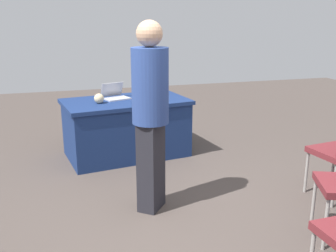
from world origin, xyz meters
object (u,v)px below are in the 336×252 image
object	(u,v)px
laptop_silver	(115,96)
table_foreground	(126,128)
person_attendee_standing	(150,108)
scissors_red	(153,99)
yarn_ball	(99,98)

from	to	relation	value
laptop_silver	table_foreground	bearing A→B (deg)	114.66
person_attendee_standing	laptop_silver	bearing A→B (deg)	-138.79
person_attendee_standing	scissors_red	size ratio (longest dim) A/B	10.03
yarn_ball	table_foreground	bearing A→B (deg)	-162.76
table_foreground	yarn_ball	xyz separation A→B (m)	(0.36, 0.11, 0.45)
yarn_ball	scissors_red	distance (m)	0.71
table_foreground	yarn_ball	bearing A→B (deg)	17.24
table_foreground	scissors_red	world-z (taller)	scissors_red
table_foreground	person_attendee_standing	distance (m)	1.71
table_foreground	laptop_silver	world-z (taller)	laptop_silver
person_attendee_standing	laptop_silver	xyz separation A→B (m)	(0.06, -1.71, -0.21)
laptop_silver	scissors_red	distance (m)	0.52
person_attendee_standing	scissors_red	bearing A→B (deg)	-156.05
person_attendee_standing	yarn_ball	xyz separation A→B (m)	(0.31, -1.48, -0.18)
table_foreground	person_attendee_standing	size ratio (longest dim) A/B	0.96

